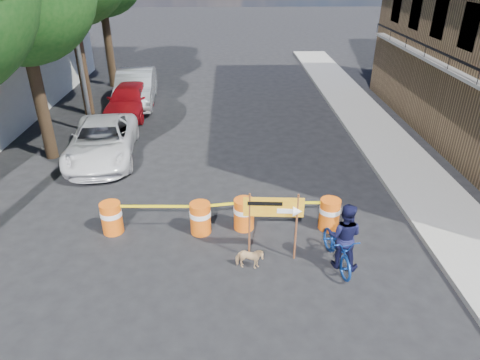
{
  "coord_description": "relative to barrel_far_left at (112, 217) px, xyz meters",
  "views": [
    {
      "loc": [
        -0.11,
        -7.93,
        6.77
      ],
      "look_at": [
        0.18,
        2.45,
        1.3
      ],
      "focal_mm": 32.0,
      "sensor_mm": 36.0,
      "label": 1
    }
  ],
  "objects": [
    {
      "name": "ground",
      "position": [
        3.33,
        -1.96,
        -0.47
      ],
      "size": [
        120.0,
        120.0,
        0.0
      ],
      "primitive_type": "plane",
      "color": "black",
      "rests_on": "ground"
    },
    {
      "name": "sidewalk_east",
      "position": [
        9.53,
        4.04,
        -0.4
      ],
      "size": [
        2.4,
        40.0,
        0.15
      ],
      "primitive_type": "cube",
      "color": "gray",
      "rests_on": "ground"
    },
    {
      "name": "streetlamp",
      "position": [
        -2.61,
        7.54,
        3.9
      ],
      "size": [
        1.25,
        0.18,
        8.0
      ],
      "color": "gray",
      "rests_on": "ground"
    },
    {
      "name": "barrel_far_left",
      "position": [
        0.0,
        0.0,
        0.0
      ],
      "size": [
        0.58,
        0.58,
        0.9
      ],
      "color": "#D65C0C",
      "rests_on": "ground"
    },
    {
      "name": "barrel_mid_left",
      "position": [
        2.41,
        -0.08,
        0.0
      ],
      "size": [
        0.58,
        0.58,
        0.9
      ],
      "color": "#D65C0C",
      "rests_on": "ground"
    },
    {
      "name": "barrel_mid_right",
      "position": [
        3.6,
        0.09,
        0.0
      ],
      "size": [
        0.58,
        0.58,
        0.9
      ],
      "color": "#D65C0C",
      "rests_on": "ground"
    },
    {
      "name": "barrel_far_right",
      "position": [
        5.96,
        0.02,
        0.0
      ],
      "size": [
        0.58,
        0.58,
        0.9
      ],
      "color": "#D65C0C",
      "rests_on": "ground"
    },
    {
      "name": "detour_sign",
      "position": [
        4.44,
        -1.29,
        0.89
      ],
      "size": [
        1.44,
        0.28,
        1.86
      ],
      "rotation": [
        0.0,
        0.0,
        -0.06
      ],
      "color": "#592D19",
      "rests_on": "ground"
    },
    {
      "name": "pedestrian",
      "position": [
        5.92,
        -1.6,
        0.39
      ],
      "size": [
        1.02,
        0.91,
        1.73
      ],
      "primitive_type": "imported",
      "rotation": [
        0.0,
        0.0,
        2.77
      ],
      "color": "black",
      "rests_on": "ground"
    },
    {
      "name": "bicycle",
      "position": [
        5.83,
        -1.53,
        0.43
      ],
      "size": [
        0.75,
        1.02,
        1.8
      ],
      "primitive_type": "imported",
      "rotation": [
        0.0,
        0.0,
        0.13
      ],
      "color": "#123B95",
      "rests_on": "ground"
    },
    {
      "name": "dog",
      "position": [
        3.67,
        -1.67,
        -0.18
      ],
      "size": [
        0.73,
        0.41,
        0.59
      ],
      "primitive_type": "imported",
      "rotation": [
        0.0,
        0.0,
        1.43
      ],
      "color": "tan",
      "rests_on": "ground"
    },
    {
      "name": "suv_white",
      "position": [
        -1.47,
        4.89,
        0.22
      ],
      "size": [
        2.84,
        5.2,
        1.38
      ],
      "primitive_type": "imported",
      "rotation": [
        0.0,
        0.0,
        0.11
      ],
      "color": "silver",
      "rests_on": "ground"
    },
    {
      "name": "sedan_red",
      "position": [
        -1.47,
        9.88,
        0.28
      ],
      "size": [
        1.87,
        4.42,
        1.49
      ],
      "primitive_type": "imported",
      "rotation": [
        0.0,
        0.0,
        -0.02
      ],
      "color": "maroon",
      "rests_on": "ground"
    },
    {
      "name": "sedan_silver",
      "position": [
        -1.47,
        11.59,
        0.37
      ],
      "size": [
        2.19,
        5.22,
        1.68
      ],
      "primitive_type": "imported",
      "rotation": [
        0.0,
        0.0,
        0.08
      ],
      "color": "silver",
      "rests_on": "ground"
    }
  ]
}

